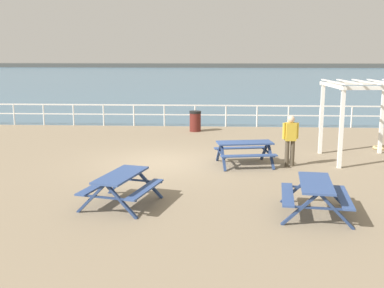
{
  "coord_description": "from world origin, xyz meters",
  "views": [
    {
      "loc": [
        1.83,
        -15.29,
        3.68
      ],
      "look_at": [
        1.07,
        -0.82,
        0.8
      ],
      "focal_mm": 43.79,
      "sensor_mm": 36.0,
      "label": 1
    }
  ],
  "objects_px": {
    "litter_bin": "(195,121)",
    "picnic_table_near_right": "(316,190)",
    "lattice_pergola": "(365,102)",
    "picnic_table_mid_centre": "(245,148)",
    "visitor": "(290,138)",
    "picnic_table_near_left": "(121,182)"
  },
  "relations": [
    {
      "from": "picnic_table_near_right",
      "to": "picnic_table_mid_centre",
      "type": "bearing_deg",
      "value": 22.95
    },
    {
      "from": "litter_bin",
      "to": "picnic_table_near_right",
      "type": "bearing_deg",
      "value": -73.86
    },
    {
      "from": "lattice_pergola",
      "to": "litter_bin",
      "type": "height_order",
      "value": "lattice_pergola"
    },
    {
      "from": "picnic_table_near_right",
      "to": "lattice_pergola",
      "type": "relative_size",
      "value": 0.73
    },
    {
      "from": "lattice_pergola",
      "to": "litter_bin",
      "type": "relative_size",
      "value": 2.84
    },
    {
      "from": "lattice_pergola",
      "to": "visitor",
      "type": "bearing_deg",
      "value": -162.56
    },
    {
      "from": "litter_bin",
      "to": "lattice_pergola",
      "type": "bearing_deg",
      "value": -43.29
    },
    {
      "from": "visitor",
      "to": "picnic_table_near_right",
      "type": "bearing_deg",
      "value": 170.48
    },
    {
      "from": "picnic_table_near_right",
      "to": "visitor",
      "type": "height_order",
      "value": "visitor"
    },
    {
      "from": "picnic_table_mid_centre",
      "to": "litter_bin",
      "type": "xyz_separation_m",
      "value": [
        -1.92,
        6.53,
        -0.1
      ]
    },
    {
      "from": "picnic_table_near_left",
      "to": "picnic_table_mid_centre",
      "type": "bearing_deg",
      "value": -22.66
    },
    {
      "from": "picnic_table_mid_centre",
      "to": "lattice_pergola",
      "type": "xyz_separation_m",
      "value": [
        4.04,
        0.92,
        1.41
      ]
    },
    {
      "from": "picnic_table_near_left",
      "to": "picnic_table_near_right",
      "type": "xyz_separation_m",
      "value": [
        4.55,
        -0.46,
        0.0
      ]
    },
    {
      "from": "picnic_table_near_left",
      "to": "picnic_table_near_right",
      "type": "height_order",
      "value": "same"
    },
    {
      "from": "picnic_table_near_left",
      "to": "litter_bin",
      "type": "xyz_separation_m",
      "value": [
        1.3,
        10.78,
        -0.1
      ]
    },
    {
      "from": "visitor",
      "to": "lattice_pergola",
      "type": "relative_size",
      "value": 0.61
    },
    {
      "from": "picnic_table_near_left",
      "to": "lattice_pergola",
      "type": "distance_m",
      "value": 9.02
    },
    {
      "from": "picnic_table_near_right",
      "to": "picnic_table_mid_centre",
      "type": "height_order",
      "value": "same"
    },
    {
      "from": "picnic_table_near_right",
      "to": "lattice_pergola",
      "type": "height_order",
      "value": "lattice_pergola"
    },
    {
      "from": "picnic_table_mid_centre",
      "to": "lattice_pergola",
      "type": "height_order",
      "value": "lattice_pergola"
    },
    {
      "from": "picnic_table_near_left",
      "to": "litter_bin",
      "type": "distance_m",
      "value": 10.86
    },
    {
      "from": "picnic_table_mid_centre",
      "to": "litter_bin",
      "type": "bearing_deg",
      "value": 96.44
    }
  ]
}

